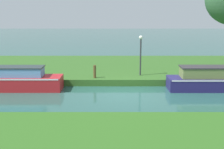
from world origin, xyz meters
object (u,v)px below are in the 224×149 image
at_px(red_narrowboat, 3,80).
at_px(lamp_post, 141,50).
at_px(navy_barge, 220,80).
at_px(mooring_post_near, 95,72).

bearing_deg(red_narrowboat, lamp_post, 14.90).
xyz_separation_m(navy_barge, red_narrowboat, (-12.52, 0.00, 0.00)).
bearing_deg(mooring_post_near, red_narrowboat, -165.39).
bearing_deg(mooring_post_near, lamp_post, 15.43).
distance_m(lamp_post, mooring_post_near, 3.24).
distance_m(red_narrowboat, lamp_post, 8.54).
bearing_deg(navy_barge, mooring_post_near, 169.37).
xyz_separation_m(navy_barge, mooring_post_near, (-7.28, 1.37, 0.20)).
xyz_separation_m(red_narrowboat, lamp_post, (8.13, 2.16, 1.43)).
relative_size(lamp_post, mooring_post_near, 3.21).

